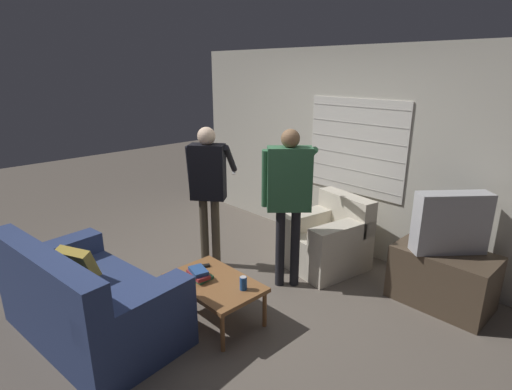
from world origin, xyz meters
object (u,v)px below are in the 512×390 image
Objects in this scene: tv at (451,223)px; soda_can at (243,283)px; person_right_standing at (289,189)px; spare_remote at (203,266)px; person_left_standing at (208,181)px; armchair_beige at (328,239)px; coffee_table at (215,285)px; couch_blue at (87,301)px; book_stack at (199,274)px.

soda_can is (-1.08, -1.71, -0.42)m from tv.
tv is 1.59m from person_right_standing.
person_right_standing is (-1.33, -0.84, 0.22)m from tv.
person_right_standing is 12.73× the size of spare_remote.
spare_remote is (0.62, -0.56, -0.65)m from person_left_standing.
person_right_standing is at bearing 96.18° from armchair_beige.
armchair_beige is 1.04× the size of coffee_table.
armchair_beige is 1.44× the size of tv.
armchair_beige is 1.58m from person_left_standing.
couch_blue is 1.79m from person_left_standing.
person_left_standing is (-0.90, 0.65, 0.70)m from coffee_table.
tv is (1.38, 1.81, 0.52)m from coffee_table.
person_left_standing reaches higher than book_stack.
person_right_standing is at bearing -17.51° from tv.
person_right_standing is 1.25m from book_stack.
coffee_table is (0.58, 0.97, 0.02)m from couch_blue.
person_right_standing is (-0.05, -0.67, 0.76)m from armchair_beige.
tv reaches higher than soda_can.
couch_blue is at bearing -117.30° from person_left_standing.
tv is at bearing 69.14° from spare_remote.
couch_blue is 2.68× the size of tv.
armchair_beige is at bearing 68.90° from couch_blue.
couch_blue is 1.94× the size of coffee_table.
couch_blue is 1.09m from spare_remote.
person_left_standing is at bearing 94.74° from couch_blue.
armchair_beige is 7.05× the size of spare_remote.
soda_can is 0.93× the size of spare_remote.
soda_can is (0.88, 1.06, 0.12)m from couch_blue.
tv is at bearing -11.61° from person_left_standing.
coffee_table is 0.53× the size of person_right_standing.
coffee_table is 0.30m from spare_remote.
person_left_standing is 13.30× the size of soda_can.
person_left_standing reaches higher than tv.
coffee_table is at bearing 6.31° from spare_remote.
couch_blue is 1.06× the size of person_left_standing.
person_right_standing reaches higher than spare_remote.
tv is 2.44m from spare_remote.
tv is at bearing -14.67° from person_right_standing.
soda_can reaches higher than spare_remote.
tv is 2.52× the size of book_stack.
tv reaches higher than spare_remote.
spare_remote is (-1.66, -1.72, -0.47)m from tv.
armchair_beige is 0.57× the size of person_left_standing.
tv is (1.28, 0.17, 0.53)m from armchair_beige.
spare_remote is (0.29, 1.05, 0.07)m from couch_blue.
armchair_beige is (0.67, 2.61, 0.01)m from couch_blue.
armchair_beige is at bearing -42.39° from tv.
book_stack is (-0.18, -1.04, -0.66)m from person_right_standing.
armchair_beige is 7.57× the size of soda_can.
person_right_standing is 6.56× the size of book_stack.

